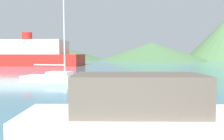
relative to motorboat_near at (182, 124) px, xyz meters
name	(u,v)px	position (x,y,z in m)	size (l,w,h in m)	color
motorboat_near	(182,124)	(0.00, 0.00, 0.00)	(8.12, 2.18, 2.26)	white
sailboat_inner	(60,77)	(-5.65, 13.11, -0.22)	(6.55, 3.42, 7.51)	silver
ferry_distant	(27,54)	(-17.56, 40.03, 1.65)	(23.07, 10.69, 6.66)	red
hill_central	(47,51)	(-24.07, 80.67, 2.84)	(45.30, 45.30, 6.84)	#476B42
hill_east	(152,51)	(15.49, 73.60, 2.67)	(38.70, 38.70, 6.51)	#476B42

